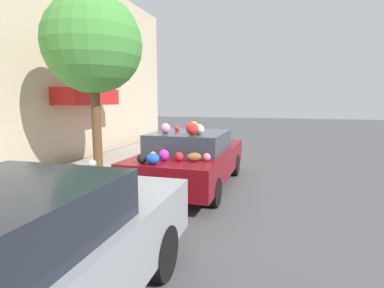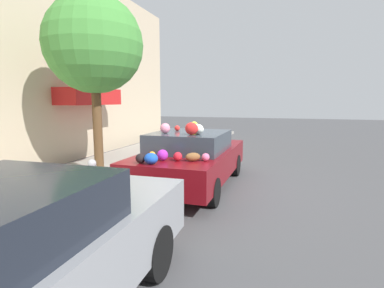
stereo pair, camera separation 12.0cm
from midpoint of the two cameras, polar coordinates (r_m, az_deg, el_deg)
name	(u,v)px [view 1 (the left image)]	position (r m, az deg, el deg)	size (l,w,h in m)	color
ground_plane	(193,185)	(7.34, -0.26, -7.87)	(60.00, 60.00, 0.00)	#4C4C4F
sidewalk_curb	(97,175)	(8.49, -18.03, -5.62)	(24.00, 3.20, 0.13)	#9E998E
building_facade	(24,58)	(9.84, -29.69, 13.98)	(18.00, 1.20, 6.48)	#C6B293
street_tree	(93,45)	(8.33, -18.77, 17.49)	(2.48, 2.48, 4.57)	brown
fire_hydrant	(93,176)	(6.65, -18.88, -5.83)	(0.20, 0.20, 0.70)	#B2B2B7
art_car	(192,157)	(7.17, -0.51, -2.49)	(4.14, 1.88, 1.58)	maroon
parked_car_plain	(5,272)	(2.90, -33.18, -19.72)	(4.24, 1.81, 1.41)	gray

